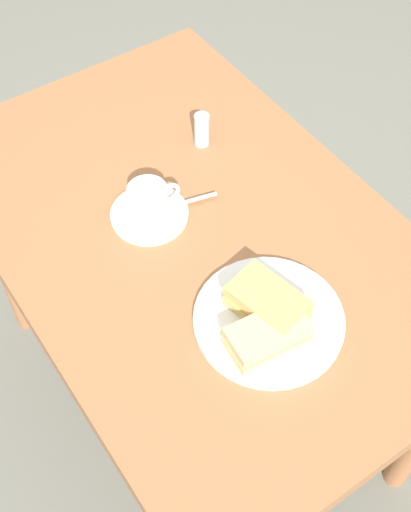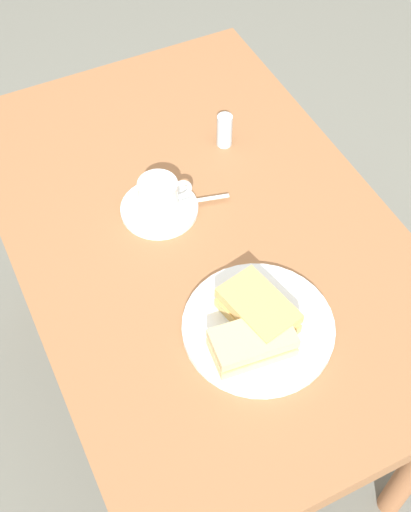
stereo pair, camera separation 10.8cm
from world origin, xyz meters
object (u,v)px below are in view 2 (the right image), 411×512
dining_table (201,256)px  salt_shaker (225,131)px  coffee_cup (159,195)px  sandwich_back (252,343)px  coffee_saucer (159,209)px  sandwich_plate (258,327)px  sandwich_front (258,310)px  spoon (196,200)px

dining_table → salt_shaker: bearing=-38.1°
coffee_cup → sandwich_back: bearing=-178.7°
sandwich_back → coffee_cup: 0.36m
salt_shaker → coffee_saucer: bearing=119.3°
salt_shaker → dining_table: bearing=141.9°
coffee_cup → sandwich_plate: bearing=-172.7°
coffee_cup → salt_shaker: (0.11, -0.20, -0.01)m
dining_table → sandwich_front: bearing=178.1°
sandwich_front → dining_table: bearing=-1.9°
coffee_saucer → salt_shaker: 0.23m
spoon → coffee_saucer: bearing=75.9°
sandwich_plate → spoon: (0.30, -0.03, 0.01)m
dining_table → coffee_saucer: bearing=37.5°
dining_table → sandwich_plate: 0.27m
spoon → coffee_cup: bearing=75.7°
sandwich_plate → salt_shaker: bearing=-19.7°
sandwich_back → coffee_cup: (0.36, 0.01, 0.01)m
sandwich_plate → coffee_cup: size_ratio=2.46×
sandwich_front → coffee_saucer: bearing=8.7°
sandwich_back → spoon: bearing=-10.1°
sandwich_plate → spoon: size_ratio=2.67×
sandwich_front → sandwich_plate: bearing=162.4°
spoon → sandwich_front: bearing=175.3°
sandwich_plate → coffee_cup: (0.32, 0.04, 0.04)m
coffee_cup → coffee_saucer: bearing=83.7°
coffee_saucer → spoon: size_ratio=1.55×
dining_table → coffee_saucer: 0.13m
sandwich_back → coffee_cup: size_ratio=1.33×
dining_table → sandwich_back: sandwich_back is taller
dining_table → coffee_saucer: (0.07, 0.05, 0.10)m
coffee_saucer → coffee_cup: size_ratio=1.43×
coffee_saucer → sandwich_front: bearing=-171.3°
coffee_saucer → coffee_cup: (-0.00, -0.00, 0.04)m
salt_shaker → coffee_cup: bearing=119.6°
sandwich_front → salt_shaker: (0.42, -0.15, -0.00)m
sandwich_plate → spoon: bearing=-5.2°
salt_shaker → sandwich_back: bearing=158.1°
coffee_cup → dining_table: bearing=-143.4°
dining_table → spoon: spoon is taller
sandwich_plate → sandwich_front: size_ratio=1.78×
coffee_saucer → spoon: (-0.02, -0.07, 0.01)m
sandwich_back → spoon: sandwich_back is taller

